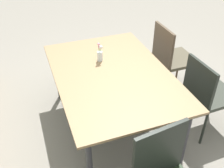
{
  "coord_description": "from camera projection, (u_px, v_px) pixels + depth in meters",
  "views": [
    {
      "loc": [
        -2.18,
        0.77,
        2.2
      ],
      "look_at": [
        -0.07,
        0.01,
        0.58
      ],
      "focal_mm": 42.63,
      "sensor_mm": 36.0,
      "label": 1
    }
  ],
  "objects": [
    {
      "name": "chair_near_right",
      "position": [
        171.0,
        56.0,
        3.33
      ],
      "size": [
        0.46,
        0.46,
        0.94
      ],
      "rotation": [
        0.0,
        0.0,
        3.15
      ],
      "color": "#494231",
      "rests_on": "ground"
    },
    {
      "name": "dining_table",
      "position": [
        112.0,
        78.0,
        2.72
      ],
      "size": [
        1.66,
        1.13,
        0.72
      ],
      "color": "#8C704C",
      "rests_on": "ground"
    },
    {
      "name": "flower_vase",
      "position": [
        100.0,
        54.0,
        2.84
      ],
      "size": [
        0.07,
        0.06,
        0.22
      ],
      "color": "silver",
      "rests_on": "dining_table"
    },
    {
      "name": "chair_near_left",
      "position": [
        207.0,
        91.0,
        2.78
      ],
      "size": [
        0.47,
        0.47,
        0.88
      ],
      "rotation": [
        0.0,
        0.0,
        3.17
      ],
      "color": "#2D3129",
      "rests_on": "ground"
    },
    {
      "name": "ground_plane",
      "position": [
        110.0,
        120.0,
        3.16
      ],
      "size": [
        12.0,
        12.0,
        0.0
      ],
      "primitive_type": "plane",
      "color": "gray"
    }
  ]
}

